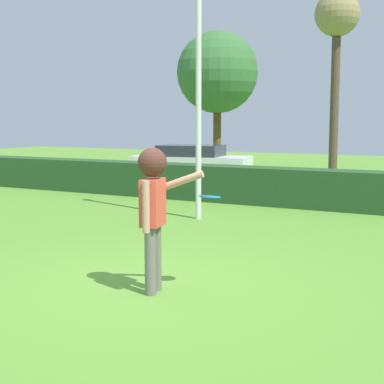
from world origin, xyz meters
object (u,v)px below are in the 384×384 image
at_px(lamppost, 199,56).
at_px(parked_car_white, 191,161).
at_px(person, 153,200).
at_px(maple_tree, 337,24).
at_px(willow_tree, 217,73).
at_px(frisbee, 210,197).

height_order(lamppost, parked_car_white, lamppost).
distance_m(person, lamppost, 5.95).
bearing_deg(maple_tree, lamppost, -88.04).
relative_size(parked_car_white, maple_tree, 0.62).
xyz_separation_m(parked_car_white, willow_tree, (-0.69, 3.51, 3.39)).
bearing_deg(person, lamppost, 112.33).
relative_size(person, willow_tree, 0.31).
xyz_separation_m(person, maple_tree, (-2.51, 17.49, 4.76)).
bearing_deg(parked_car_white, willow_tree, 101.17).
height_order(person, maple_tree, maple_tree).
bearing_deg(willow_tree, frisbee, -64.04).
bearing_deg(person, frisbee, 34.19).
distance_m(parked_car_white, willow_tree, 4.92).
height_order(lamppost, maple_tree, maple_tree).
bearing_deg(person, parked_car_white, 116.89).
xyz_separation_m(willow_tree, maple_tree, (4.47, 1.58, 1.85)).
height_order(parked_car_white, maple_tree, maple_tree).
xyz_separation_m(frisbee, lamppost, (-2.66, 4.69, 2.28)).
distance_m(lamppost, maple_tree, 12.66).
distance_m(lamppost, parked_car_white, 8.89).
bearing_deg(parked_car_white, frisbee, -60.26).
height_order(frisbee, parked_car_white, parked_car_white).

